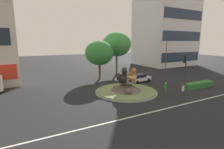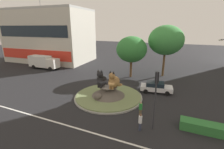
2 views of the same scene
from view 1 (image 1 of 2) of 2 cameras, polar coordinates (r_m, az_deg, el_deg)
name	(u,v)px [view 1 (image 1 of 2)]	position (r m, az deg, el deg)	size (l,w,h in m)	color
ground_plane	(126,92)	(25.64, 4.73, -5.95)	(160.00, 160.00, 0.00)	black
lane_centreline	(162,110)	(20.09, 16.46, -11.23)	(112.00, 0.20, 0.01)	silver
roundabout_island	(126,88)	(25.45, 4.76, -4.71)	(9.21, 9.21, 1.63)	gray
cat_statue_black	(122,77)	(24.33, 3.53, -0.77)	(1.54, 2.48, 2.39)	black
cat_statue_tabby	(132,76)	(25.34, 6.69, -0.38)	(1.61, 2.30, 2.35)	#9E703D
traffic_light_mast	(185,68)	(25.85, 23.27, 2.08)	(0.33, 0.46, 5.56)	#2D2D33
office_tower	(166,17)	(59.63, 17.57, 17.86)	(16.67, 14.41, 30.26)	silver
clipped_hedge_strip	(199,85)	(31.41, 27.09, -3.12)	(5.89, 1.20, 0.90)	#2D7033
broadleaf_tree_behind_island	(99,53)	(33.62, -4.27, 7.22)	(5.61, 5.61, 7.67)	brown
second_tree_near_tower	(117,44)	(38.80, 1.59, 10.10)	(6.42, 6.42, 9.61)	brown
streetlight_arm	(165,55)	(39.54, 17.43, 6.11)	(2.01, 0.65, 7.74)	#4C4C51
pedestrian_white_shirt	(183,90)	(25.13, 22.70, -4.91)	(0.34, 0.34, 1.75)	#33384C
pedestrian_green_shirt	(166,87)	(26.38, 17.59, -4.02)	(0.37, 0.37, 1.63)	brown
sedan_on_far_lane	(139,78)	(32.11, 9.13, -1.13)	(4.73, 2.61, 1.51)	silver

